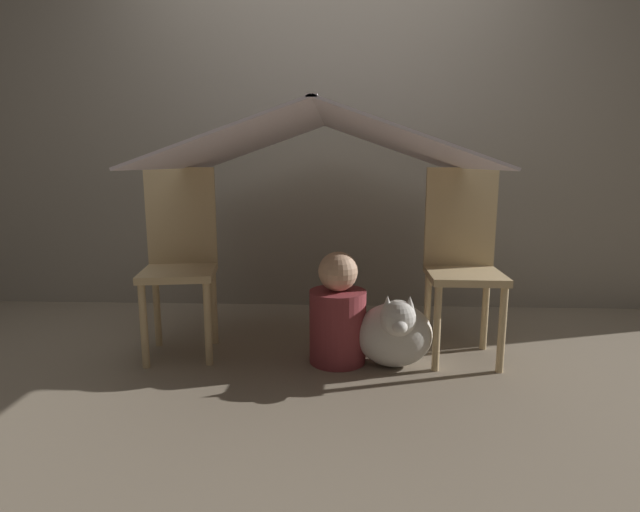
# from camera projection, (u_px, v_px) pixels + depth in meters

# --- Properties ---
(ground_plane) EXTENTS (8.80, 8.80, 0.00)m
(ground_plane) POSITION_uv_depth(u_px,v_px,m) (318.00, 374.00, 2.36)
(ground_plane) COLOR gray
(wall_back) EXTENTS (7.00, 0.05, 2.50)m
(wall_back) POSITION_uv_depth(u_px,v_px,m) (326.00, 123.00, 3.31)
(wall_back) COLOR gray
(wall_back) RESTS_ON ground_plane
(chair_left) EXTENTS (0.41, 0.41, 0.97)m
(chair_left) POSITION_uv_depth(u_px,v_px,m) (180.00, 254.00, 2.59)
(chair_left) COLOR #D1B27F
(chair_left) RESTS_ON ground_plane
(chair_right) EXTENTS (0.37, 0.37, 0.97)m
(chair_right) POSITION_uv_depth(u_px,v_px,m) (462.00, 257.00, 2.53)
(chair_right) COLOR #D1B27F
(chair_right) RESTS_ON ground_plane
(sheet_canopy) EXTENTS (1.44, 1.36, 0.26)m
(sheet_canopy) POSITION_uv_depth(u_px,v_px,m) (320.00, 140.00, 2.38)
(sheet_canopy) COLOR silver
(person_front) EXTENTS (0.28, 0.28, 0.56)m
(person_front) POSITION_uv_depth(u_px,v_px,m) (338.00, 315.00, 2.48)
(person_front) COLOR maroon
(person_front) RESTS_ON ground_plane
(dog) EXTENTS (0.37, 0.38, 0.40)m
(dog) POSITION_uv_depth(u_px,v_px,m) (395.00, 332.00, 2.41)
(dog) COLOR silver
(dog) RESTS_ON ground_plane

